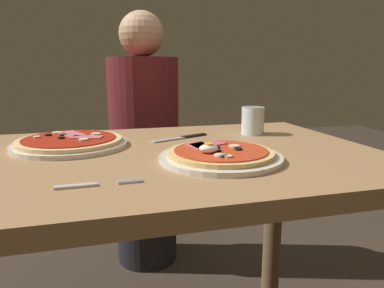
{
  "coord_description": "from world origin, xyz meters",
  "views": [
    {
      "loc": [
        -0.14,
        -0.87,
        0.94
      ],
      "look_at": [
        0.08,
        -0.06,
        0.76
      ],
      "focal_mm": 33.52,
      "sensor_mm": 36.0,
      "label": 1
    }
  ],
  "objects_px": {
    "pizza_foreground": "(220,155)",
    "diner_person": "(145,149)",
    "dining_table": "(156,198)",
    "knife": "(184,137)",
    "pizza_across_left": "(70,142)",
    "fork": "(92,185)",
    "water_glass_near": "(253,123)"
  },
  "relations": [
    {
      "from": "pizza_foreground",
      "to": "diner_person",
      "type": "relative_size",
      "value": 0.24
    },
    {
      "from": "dining_table",
      "to": "diner_person",
      "type": "relative_size",
      "value": 0.97
    },
    {
      "from": "knife",
      "to": "diner_person",
      "type": "distance_m",
      "value": 0.63
    },
    {
      "from": "pizza_across_left",
      "to": "diner_person",
      "type": "bearing_deg",
      "value": 65.78
    },
    {
      "from": "pizza_across_left",
      "to": "fork",
      "type": "height_order",
      "value": "pizza_across_left"
    },
    {
      "from": "pizza_across_left",
      "to": "diner_person",
      "type": "relative_size",
      "value": 0.26
    },
    {
      "from": "pizza_across_left",
      "to": "water_glass_near",
      "type": "relative_size",
      "value": 3.48
    },
    {
      "from": "fork",
      "to": "diner_person",
      "type": "bearing_deg",
      "value": 76.96
    },
    {
      "from": "dining_table",
      "to": "fork",
      "type": "xyz_separation_m",
      "value": [
        -0.15,
        -0.22,
        0.12
      ]
    },
    {
      "from": "dining_table",
      "to": "diner_person",
      "type": "distance_m",
      "value": 0.78
    },
    {
      "from": "fork",
      "to": "diner_person",
      "type": "xyz_separation_m",
      "value": [
        0.23,
        1.0,
        -0.17
      ]
    },
    {
      "from": "pizza_foreground",
      "to": "fork",
      "type": "relative_size",
      "value": 1.82
    },
    {
      "from": "dining_table",
      "to": "fork",
      "type": "relative_size",
      "value": 7.29
    },
    {
      "from": "dining_table",
      "to": "knife",
      "type": "xyz_separation_m",
      "value": [
        0.12,
        0.17,
        0.12
      ]
    },
    {
      "from": "water_glass_near",
      "to": "fork",
      "type": "height_order",
      "value": "water_glass_near"
    },
    {
      "from": "pizza_across_left",
      "to": "knife",
      "type": "relative_size",
      "value": 1.63
    },
    {
      "from": "dining_table",
      "to": "knife",
      "type": "distance_m",
      "value": 0.24
    },
    {
      "from": "pizza_foreground",
      "to": "knife",
      "type": "distance_m",
      "value": 0.28
    },
    {
      "from": "fork",
      "to": "diner_person",
      "type": "height_order",
      "value": "diner_person"
    },
    {
      "from": "pizza_foreground",
      "to": "dining_table",
      "type": "bearing_deg",
      "value": 140.63
    },
    {
      "from": "knife",
      "to": "dining_table",
      "type": "bearing_deg",
      "value": -124.7
    },
    {
      "from": "pizza_across_left",
      "to": "knife",
      "type": "bearing_deg",
      "value": 6.05
    },
    {
      "from": "pizza_across_left",
      "to": "diner_person",
      "type": "height_order",
      "value": "diner_person"
    },
    {
      "from": "dining_table",
      "to": "knife",
      "type": "height_order",
      "value": "knife"
    },
    {
      "from": "pizza_across_left",
      "to": "dining_table",
      "type": "bearing_deg",
      "value": -32.1
    },
    {
      "from": "dining_table",
      "to": "water_glass_near",
      "type": "distance_m",
      "value": 0.42
    },
    {
      "from": "pizza_foreground",
      "to": "pizza_across_left",
      "type": "distance_m",
      "value": 0.42
    },
    {
      "from": "dining_table",
      "to": "fork",
      "type": "bearing_deg",
      "value": -124.67
    },
    {
      "from": "pizza_foreground",
      "to": "water_glass_near",
      "type": "distance_m",
      "value": 0.35
    },
    {
      "from": "water_glass_near",
      "to": "fork",
      "type": "xyz_separation_m",
      "value": [
        -0.5,
        -0.4,
        -0.04
      ]
    },
    {
      "from": "fork",
      "to": "pizza_across_left",
      "type": "bearing_deg",
      "value": 99.21
    },
    {
      "from": "knife",
      "to": "diner_person",
      "type": "height_order",
      "value": "diner_person"
    }
  ]
}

